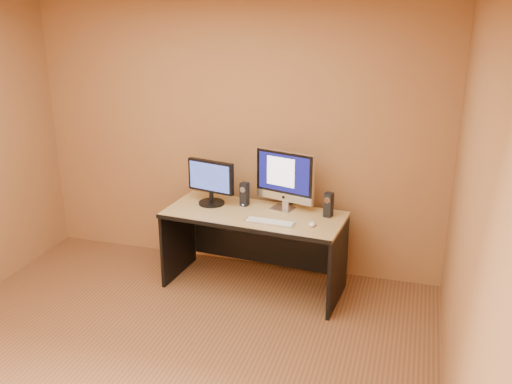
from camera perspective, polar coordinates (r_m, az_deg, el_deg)
floor at (r=4.32m, az=-10.67°, el=-17.96°), size 4.00×4.00×0.00m
walls at (r=3.68m, az=-11.91°, el=-1.63°), size 4.00×4.00×2.60m
desk at (r=5.21m, az=-0.20°, el=-5.90°), size 1.64×0.83×0.74m
imac at (r=5.08m, az=2.74°, el=1.17°), size 0.60×0.35×0.55m
second_monitor at (r=5.24m, az=-4.52°, el=0.95°), size 0.52×0.34×0.42m
speaker_left at (r=5.22m, az=-1.15°, el=-0.22°), size 0.08×0.08×0.22m
speaker_right at (r=5.00m, az=7.27°, el=-1.28°), size 0.08×0.09×0.22m
keyboard at (r=4.86m, az=1.37°, el=-3.00°), size 0.43×0.14×0.02m
mouse at (r=4.82m, az=5.65°, el=-3.18°), size 0.07×0.11×0.04m
cable_a at (r=5.25m, az=3.61°, el=-1.36°), size 0.04×0.22×0.01m
cable_b at (r=5.28m, az=3.46°, el=-1.21°), size 0.12×0.14×0.01m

